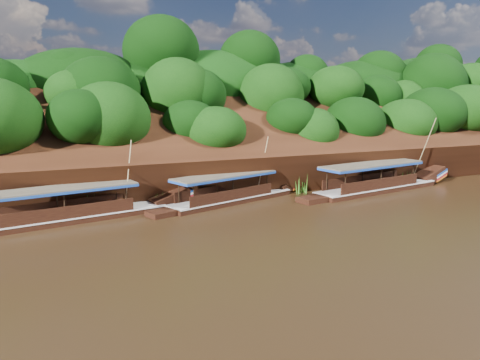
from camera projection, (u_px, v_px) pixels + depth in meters
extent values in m
plane|color=black|center=(286.00, 226.00, 32.66)|extent=(160.00, 160.00, 0.00)
cube|color=black|center=(207.00, 152.00, 46.43)|extent=(120.00, 16.12, 13.64)
cube|color=black|center=(179.00, 172.00, 56.04)|extent=(120.00, 24.00, 12.00)
ellipsoid|color=#0E3A09|center=(150.00, 156.00, 43.13)|extent=(18.00, 8.00, 6.40)
ellipsoid|color=#0E3A09|center=(185.00, 94.00, 51.72)|extent=(24.00, 11.00, 8.40)
ellipsoid|color=#0E3A09|center=(404.00, 144.00, 54.70)|extent=(18.00, 8.00, 6.00)
ellipsoid|color=#0E3A09|center=(423.00, 97.00, 64.49)|extent=(22.00, 10.00, 8.00)
cube|color=black|center=(377.00, 191.00, 44.54)|extent=(14.51, 4.87, 1.01)
cube|color=silver|center=(377.00, 186.00, 44.45)|extent=(14.52, 4.95, 0.11)
cube|color=black|center=(429.00, 175.00, 48.81)|extent=(3.64, 2.39, 1.95)
cube|color=#18429D|center=(434.00, 172.00, 49.24)|extent=(2.06, 2.19, 0.72)
cube|color=#AF131D|center=(434.00, 175.00, 49.31)|extent=(2.06, 2.19, 0.72)
cube|color=brown|center=(372.00, 164.00, 43.57)|extent=(11.52, 4.70, 0.13)
cube|color=#18429D|center=(372.00, 166.00, 43.60)|extent=(11.52, 4.70, 0.20)
cylinder|color=tan|center=(425.00, 148.00, 46.77)|extent=(0.66, 3.03, 6.07)
cube|color=black|center=(232.00, 202.00, 40.00)|extent=(12.28, 5.85, 0.91)
cube|color=silver|center=(232.00, 197.00, 39.92)|extent=(12.30, 5.91, 0.10)
cube|color=black|center=(287.00, 184.00, 44.37)|extent=(3.26, 2.48, 1.72)
cube|color=#18429D|center=(292.00, 180.00, 44.81)|extent=(1.96, 2.12, 0.62)
cube|color=#AF131D|center=(292.00, 184.00, 44.87)|extent=(1.96, 2.12, 0.62)
cube|color=brown|center=(225.00, 175.00, 39.07)|extent=(9.87, 5.36, 0.12)
cube|color=#18429D|center=(225.00, 176.00, 39.09)|extent=(9.87, 5.36, 0.18)
cylinder|color=tan|center=(263.00, 165.00, 41.02)|extent=(0.83, 0.68, 5.02)
cube|color=black|center=(74.00, 221.00, 33.99)|extent=(13.91, 4.80, 0.94)
cube|color=silver|center=(74.00, 215.00, 33.91)|extent=(13.92, 4.87, 0.10)
cube|color=black|center=(170.00, 198.00, 38.19)|extent=(3.49, 2.29, 1.84)
cube|color=#18429D|center=(179.00, 193.00, 38.61)|extent=(1.98, 2.07, 0.69)
cube|color=#AF131D|center=(179.00, 197.00, 38.68)|extent=(1.98, 2.07, 0.69)
cube|color=brown|center=(60.00, 189.00, 33.07)|extent=(11.04, 4.58, 0.12)
cube|color=#18429D|center=(60.00, 190.00, 33.09)|extent=(11.04, 4.58, 0.19)
cylinder|color=tan|center=(128.00, 174.00, 35.60)|extent=(1.06, 1.64, 5.02)
cone|color=#336C1B|center=(87.00, 202.00, 36.13)|extent=(1.50, 1.50, 1.80)
cone|color=#336C1B|center=(165.00, 199.00, 38.03)|extent=(1.50, 1.50, 1.34)
cone|color=#336C1B|center=(247.00, 188.00, 42.10)|extent=(1.50, 1.50, 1.49)
cone|color=#336C1B|center=(301.00, 183.00, 43.55)|extent=(1.50, 1.50, 1.91)
cone|color=#336C1B|center=(357.00, 180.00, 46.55)|extent=(1.50, 1.50, 1.39)
cone|color=#336C1B|center=(406.00, 175.00, 48.57)|extent=(1.50, 1.50, 1.71)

